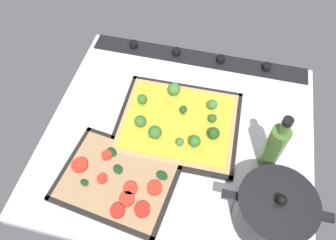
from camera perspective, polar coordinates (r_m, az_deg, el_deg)
The scene contains 8 objects.
ground_plane at distance 95.09cm, azimuth 1.86°, elevation -2.97°, with size 76.42×69.48×3.00cm, color silver.
stove_control_panel at distance 112.81cm, azimuth 5.35°, elevation 10.92°, with size 73.36×7.00×2.60cm.
baking_tray_front at distance 95.28cm, azimuth 1.76°, elevation -0.70°, with size 35.92×30.29×1.30cm.
broccoli_pizza at distance 94.02cm, azimuth 1.62°, elevation -0.19°, with size 33.47×27.85×6.05cm.
baking_tray_back at distance 87.71cm, azimuth -8.90°, elevation -10.42°, with size 32.61×26.72×1.30cm.
veggie_pizza_back at distance 86.84cm, azimuth -8.84°, elevation -10.47°, with size 29.93×24.03×1.90cm.
cooking_pot at distance 82.09cm, azimuth 18.08°, elevation -14.85°, with size 25.12×18.28×13.43cm.
oil_bottle at distance 86.22cm, azimuth 18.23°, elevation -4.48°, with size 4.84×4.84×20.64cm.
Camera 1 is at (-8.40, 48.60, 79.81)cm, focal length 34.51 mm.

